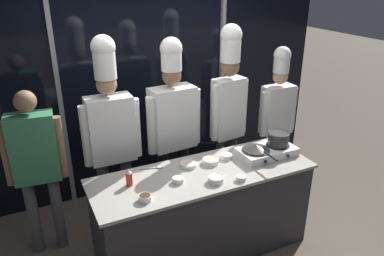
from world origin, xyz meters
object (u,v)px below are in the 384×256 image
Objects in this scene: prep_bowl_onion at (226,156)px; person_guest at (36,159)px; prep_bowl_ginger at (211,161)px; chef_sous at (173,119)px; stock_pot at (278,138)px; prep_bowl_rice at (241,178)px; chef_head at (110,126)px; chef_line at (229,99)px; prep_bowl_bean_sprouts at (178,179)px; prep_bowl_noodles at (216,179)px; portable_stove at (267,151)px; squeeze_bottle_chili at (129,178)px; prep_bowl_chicken at (188,164)px; chef_pastry at (277,108)px; serving_spoon_slotted at (156,168)px; prep_bowl_soy_glaze at (145,198)px; frying_pan at (256,148)px.

prep_bowl_onion is 0.07× the size of person_guest.
chef_sous reaches higher than prep_bowl_ginger.
stock_pot is 0.14× the size of person_guest.
chef_sous reaches higher than person_guest.
prep_bowl_rice is 1.90m from person_guest.
prep_bowl_rice is 0.41m from prep_bowl_ginger.
chef_line is at bearing 178.29° from chef_head.
prep_bowl_onion is 1.19m from chef_head.
stock_pot is 1.16m from prep_bowl_bean_sprouts.
portable_stove is at bearing 17.36° from prep_bowl_noodles.
prep_bowl_chicken is at bearing 7.44° from squeeze_bottle_chili.
chef_pastry is (2.08, 0.65, 0.09)m from squeeze_bottle_chili.
prep_bowl_onion is 0.55× the size of serving_spoon_slotted.
portable_stove reaches higher than prep_bowl_chicken.
prep_bowl_bean_sprouts is at bearing -19.23° from squeeze_bottle_chili.
stock_pot is at bearing -8.48° from prep_bowl_chicken.
prep_bowl_onion is at bearing 50.61° from chef_line.
squeeze_bottle_chili is 0.71× the size of serving_spoon_slotted.
squeeze_bottle_chili is 0.99m from prep_bowl_rice.
chef_sous is (-0.22, 1.02, 0.24)m from prep_bowl_rice.
chef_head reaches higher than prep_bowl_onion.
stock_pot reaches higher than prep_bowl_soy_glaze.
frying_pan is 0.26× the size of chef_pastry.
prep_bowl_ginger is at bearing 22.95° from prep_bowl_bean_sprouts.
frying_pan is 2.12× the size of serving_spoon_slotted.
prep_bowl_rice is at bearing -21.07° from squeeze_bottle_chili.
prep_bowl_rice is at bearing -140.74° from frying_pan.
chef_line is at bearing 24.15° from squeeze_bottle_chili.
chef_pastry is (2.78, 0.03, 0.05)m from person_guest.
prep_bowl_chicken is 0.31m from serving_spoon_slotted.
prep_bowl_chicken is (0.61, 0.08, -0.05)m from squeeze_bottle_chili.
prep_bowl_soy_glaze is at bearing -169.95° from frying_pan.
prep_bowl_rice is 0.05× the size of chef_pastry.
squeeze_bottle_chili is at bearing -150.23° from serving_spoon_slotted.
chef_line is 1.16× the size of chef_pastry.
stock_pot is 1.70× the size of prep_bowl_noodles.
prep_bowl_soy_glaze is 0.69× the size of prep_bowl_ginger.
chef_line reaches higher than serving_spoon_slotted.
prep_bowl_ginger is at bearing 165.72° from person_guest.
prep_bowl_chicken is 0.09× the size of chef_pastry.
chef_sous is at bearing 102.18° from prep_bowl_rice.
stock_pot is 0.11× the size of chef_line.
squeeze_bottle_chili is 1.39× the size of prep_bowl_soy_glaze.
prep_bowl_bean_sprouts is 1.86m from chef_pastry.
prep_bowl_onion is (-0.40, 0.13, -0.02)m from portable_stove.
prep_bowl_rice is at bearing 97.41° from chef_sous.
prep_bowl_noodles reaches higher than prep_bowl_rice.
serving_spoon_slotted is at bearing 14.16° from chef_pastry.
chef_head is at bearing -4.06° from chef_sous.
portable_stove is 4.12× the size of prep_bowl_noodles.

